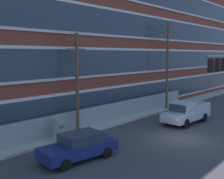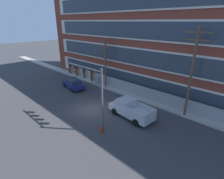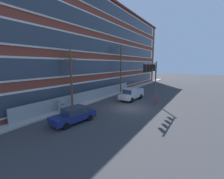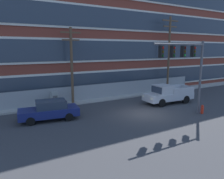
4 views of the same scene
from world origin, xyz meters
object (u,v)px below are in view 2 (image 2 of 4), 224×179
Objects in this scene: pickup_truck_silver at (130,109)px; utility_pole_near_corner at (105,62)px; sedan_navy at (73,84)px; electrical_cabinet at (97,80)px; traffic_signal_mast at (89,82)px; utility_pole_midblock at (192,71)px; fire_hydrant at (101,130)px.

utility_pole_near_corner is (-8.53, 4.53, 3.22)m from pickup_truck_silver.
sedan_navy is at bearing -131.30° from utility_pole_near_corner.
pickup_truck_silver is 3.51× the size of electrical_cabinet.
electrical_cabinet is at bearing 68.47° from sedan_navy.
traffic_signal_mast is at bearing -44.26° from electrical_cabinet.
sedan_navy reaches higher than electrical_cabinet.
pickup_truck_silver is at bearing 63.07° from traffic_signal_mast.
utility_pole_midblock reaches higher than fire_hydrant.
sedan_navy is at bearing -111.53° from electrical_cabinet.
utility_pole_near_corner is 0.80× the size of utility_pole_midblock.
utility_pole_midblock is at bearing 52.93° from traffic_signal_mast.
pickup_truck_silver is 11.89m from sedan_navy.
traffic_signal_mast is at bearing -116.93° from pickup_truck_silver.
fire_hydrant is (8.48, -8.77, -3.77)m from utility_pole_near_corner.
utility_pole_near_corner is at bearing 127.72° from traffic_signal_mast.
pickup_truck_silver is 0.71× the size of utility_pole_near_corner.
traffic_signal_mast reaches higher than electrical_cabinet.
fire_hydrant is at bearing -9.33° from traffic_signal_mast.
electrical_cabinet is at bearing 140.55° from fire_hydrant.
electrical_cabinet is at bearing -179.86° from utility_pole_midblock.
pickup_truck_silver is 1.14× the size of sedan_navy.
utility_pole_midblock is at bearing 45.64° from pickup_truck_silver.
electrical_cabinet is (1.41, 3.59, -0.03)m from sedan_navy.
pickup_truck_silver is at bearing 89.39° from fire_hydrant.
utility_pole_midblock is (6.25, 8.28, 0.61)m from traffic_signal_mast.
utility_pole_midblock is 6.13× the size of electrical_cabinet.
utility_pole_near_corner reaches higher than traffic_signal_mast.
utility_pole_midblock is 12.08× the size of fire_hydrant.
utility_pole_midblock is at bearing 0.14° from electrical_cabinet.
sedan_navy is 0.63× the size of utility_pole_near_corner.
pickup_truck_silver is at bearing -3.55° from sedan_navy.
traffic_signal_mast is 0.82× the size of utility_pole_near_corner.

